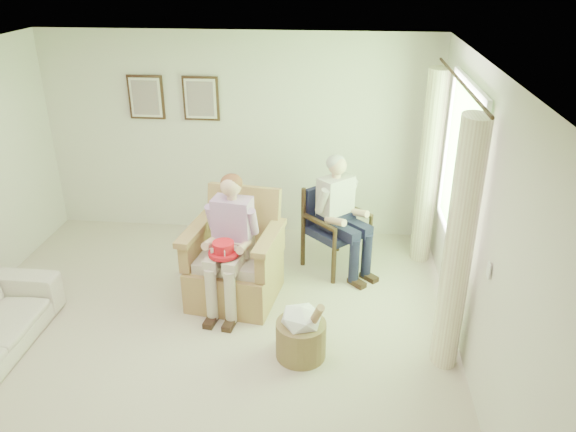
# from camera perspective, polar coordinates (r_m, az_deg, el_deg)

# --- Properties ---
(floor) EXTENTS (5.50, 5.50, 0.00)m
(floor) POSITION_cam_1_polar(r_m,az_deg,el_deg) (5.46, -9.82, -13.94)
(floor) COLOR #C0B59B
(floor) RESTS_ON ground
(back_wall) EXTENTS (5.00, 0.04, 2.60)m
(back_wall) POSITION_cam_1_polar(r_m,az_deg,el_deg) (7.25, -5.05, 8.09)
(back_wall) COLOR silver
(back_wall) RESTS_ON ground
(right_wall) EXTENTS (0.04, 5.50, 2.60)m
(right_wall) POSITION_cam_1_polar(r_m,az_deg,el_deg) (4.73, 19.61, -2.94)
(right_wall) COLOR silver
(right_wall) RESTS_ON ground
(ceiling) EXTENTS (5.00, 5.50, 0.02)m
(ceiling) POSITION_cam_1_polar(r_m,az_deg,el_deg) (4.34, -12.37, 13.86)
(ceiling) COLOR white
(ceiling) RESTS_ON back_wall
(window) EXTENTS (0.13, 2.50, 1.63)m
(window) POSITION_cam_1_polar(r_m,az_deg,el_deg) (5.69, 17.13, 5.27)
(window) COLOR #2D6B23
(window) RESTS_ON right_wall
(curtain_left) EXTENTS (0.34, 0.34, 2.30)m
(curtain_left) POSITION_cam_1_polar(r_m,az_deg,el_deg) (4.94, 16.92, -3.23)
(curtain_left) COLOR #F4ECBF
(curtain_left) RESTS_ON ground
(curtain_right) EXTENTS (0.34, 0.34, 2.30)m
(curtain_right) POSITION_cam_1_polar(r_m,az_deg,el_deg) (6.71, 14.10, 4.67)
(curtain_right) COLOR #F4ECBF
(curtain_right) RESTS_ON ground
(framed_print_left) EXTENTS (0.45, 0.05, 0.55)m
(framed_print_left) POSITION_cam_1_polar(r_m,az_deg,el_deg) (7.39, -14.23, 11.61)
(framed_print_left) COLOR #382114
(framed_print_left) RESTS_ON back_wall
(framed_print_right) EXTENTS (0.45, 0.05, 0.55)m
(framed_print_right) POSITION_cam_1_polar(r_m,az_deg,el_deg) (7.19, -8.85, 11.70)
(framed_print_right) COLOR #382114
(framed_print_right) RESTS_ON back_wall
(wicker_armchair) EXTENTS (0.91, 0.90, 1.16)m
(wicker_armchair) POSITION_cam_1_polar(r_m,az_deg,el_deg) (6.06, -5.37, -5.13)
(wicker_armchair) COLOR tan
(wicker_armchair) RESTS_ON ground
(wood_armchair) EXTENTS (0.63, 0.59, 0.97)m
(wood_armchair) POSITION_cam_1_polar(r_m,az_deg,el_deg) (6.64, 4.99, -0.72)
(wood_armchair) COLOR black
(wood_armchair) RESTS_ON ground
(person_wicker) EXTENTS (0.40, 0.63, 1.41)m
(person_wicker) POSITION_cam_1_polar(r_m,az_deg,el_deg) (5.70, -5.84, -1.82)
(person_wicker) COLOR beige
(person_wicker) RESTS_ON ground
(person_dark) EXTENTS (0.40, 0.63, 1.36)m
(person_dark) POSITION_cam_1_polar(r_m,az_deg,el_deg) (6.38, 5.05, 0.85)
(person_dark) COLOR #181835
(person_dark) RESTS_ON ground
(red_hat) EXTENTS (0.30, 0.30, 0.14)m
(red_hat) POSITION_cam_1_polar(r_m,az_deg,el_deg) (5.58, -6.58, -3.43)
(red_hat) COLOR red
(red_hat) RESTS_ON person_wicker
(hatbox) EXTENTS (0.55, 0.55, 0.68)m
(hatbox) POSITION_cam_1_polar(r_m,az_deg,el_deg) (5.24, 1.36, -11.68)
(hatbox) COLOR tan
(hatbox) RESTS_ON ground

